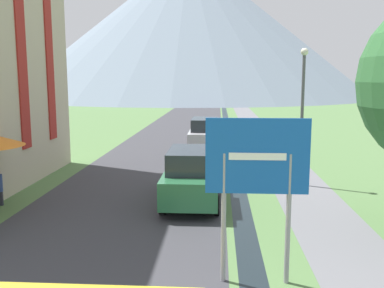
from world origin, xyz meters
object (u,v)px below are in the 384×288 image
object	(u,v)px
parked_car_near	(192,176)
streetlamp	(302,105)
road_sign	(257,173)
parked_car_far	(205,134)

from	to	relation	value
parked_car_near	streetlamp	xyz separation A→B (m)	(4.01, 2.63, 2.17)
road_sign	streetlamp	xyz separation A→B (m)	(2.40, 8.16, 0.81)
parked_car_near	parked_car_far	distance (m)	10.85
parked_car_far	parked_car_near	bearing A→B (deg)	-90.55
road_sign	streetlamp	world-z (taller)	streetlamp
parked_car_near	streetlamp	size ratio (longest dim) A/B	0.83
road_sign	parked_car_far	xyz separation A→B (m)	(-1.51, 16.38, -1.35)
parked_car_near	parked_car_far	xyz separation A→B (m)	(0.10, 10.85, 0.00)
streetlamp	road_sign	bearing A→B (deg)	-106.37
parked_car_near	road_sign	bearing A→B (deg)	-73.72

